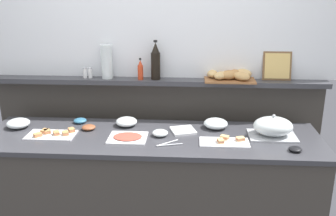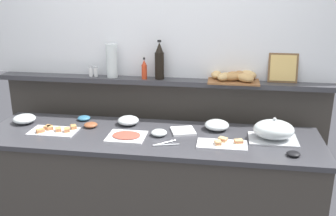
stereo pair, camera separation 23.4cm
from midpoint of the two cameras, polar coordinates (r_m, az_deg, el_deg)
ground_plane at (r=3.77m, az=1.23°, el=-13.89°), size 12.00×12.00×0.00m
buffet_counter at (r=3.02m, az=-0.24°, el=-12.35°), size 2.48×0.69×0.94m
back_ledge_unit at (r=3.39m, az=1.13°, el=-5.13°), size 2.76×0.22×1.25m
sandwich_platter_side at (r=2.69m, az=10.68°, el=-5.28°), size 0.35×0.17×0.04m
sandwich_platter_front at (r=2.97m, az=-14.43°, el=-3.28°), size 0.35×0.20×0.04m
cold_cuts_platter at (r=2.78m, az=-3.81°, el=-4.22°), size 0.27×0.24×0.02m
serving_cloche at (r=2.84m, az=17.77°, el=-3.25°), size 0.34×0.24×0.17m
glass_bowl_large at (r=3.21m, az=-18.69°, el=-1.62°), size 0.18×0.18×0.07m
glass_bowl_medium at (r=2.95m, az=9.55°, el=-2.61°), size 0.19×0.19×0.07m
glass_bowl_small at (r=2.80m, az=1.06°, el=-3.77°), size 0.12×0.12×0.05m
glass_bowl_extra at (r=3.02m, az=-3.74°, el=-1.95°), size 0.17×0.17×0.07m
condiment_bowl_dark at (r=3.00m, az=-9.29°, el=-2.53°), size 0.10×0.10×0.04m
condiment_bowl_red at (r=3.16m, az=-10.37°, el=-1.52°), size 0.10×0.10×0.04m
condiment_bowl_teal at (r=2.65m, az=20.65°, el=-6.45°), size 0.09×0.09×0.03m
serving_tongs at (r=2.65m, az=2.04°, el=-5.42°), size 0.18×0.13×0.01m
napkin_stack at (r=2.88m, az=4.60°, el=-3.47°), size 0.21×0.21×0.02m
hot_sauce_bottle at (r=3.11m, az=-1.40°, el=5.71°), size 0.04×0.04×0.18m
wine_bottle_dark at (r=3.10m, az=0.89°, el=6.90°), size 0.08×0.08×0.32m
salt_shaker at (r=3.25m, az=-9.43°, el=5.41°), size 0.03×0.03×0.09m
pepper_shaker at (r=3.24m, az=-8.68°, el=5.40°), size 0.03×0.03×0.09m
bread_basket at (r=3.11m, az=12.26°, el=4.57°), size 0.40×0.28×0.08m
framed_picture at (r=3.17m, az=18.83°, el=5.64°), size 0.23×0.06×0.23m
water_carafe at (r=3.18m, az=-6.29°, el=7.01°), size 0.09×0.09×0.28m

